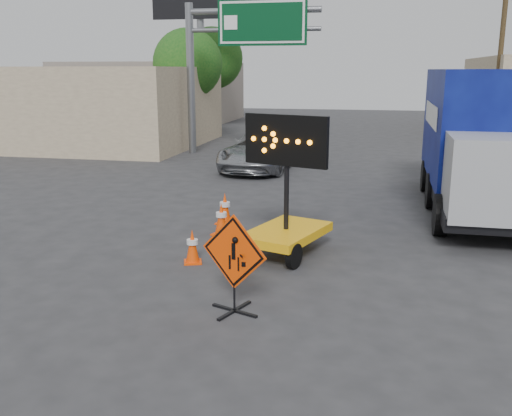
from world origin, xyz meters
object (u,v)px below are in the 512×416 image
(construction_sign, at_px, (234,261))
(pickup_truck, at_px, (261,151))
(arrow_board, at_px, (286,224))
(box_truck, at_px, (479,148))

(construction_sign, xyz_separation_m, pickup_truck, (-2.37, 13.60, -0.15))
(arrow_board, distance_m, box_truck, 6.83)
(construction_sign, height_order, box_truck, box_truck)
(construction_sign, distance_m, box_truck, 9.53)
(construction_sign, bearing_deg, pickup_truck, 121.60)
(pickup_truck, bearing_deg, construction_sign, -75.50)
(arrow_board, bearing_deg, construction_sign, -77.11)
(arrow_board, relative_size, box_truck, 0.36)
(arrow_board, bearing_deg, pickup_truck, 123.45)
(construction_sign, xyz_separation_m, arrow_board, (0.34, 3.16, -0.21))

